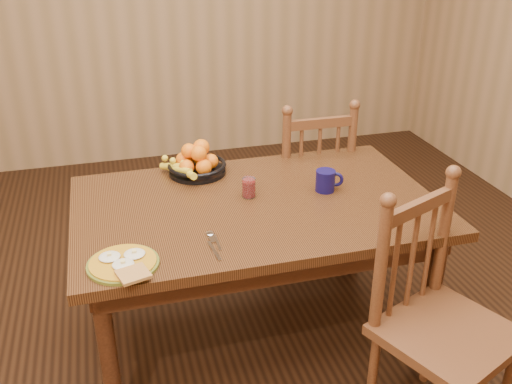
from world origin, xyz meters
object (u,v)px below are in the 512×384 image
object	(u,v)px
breakfast_plate	(124,263)
coffee_mug	(326,180)
chair_far	(307,186)
dining_table	(256,219)
fruit_bowl	(196,163)
chair_near	(439,324)

from	to	relation	value
breakfast_plate	coffee_mug	bearing A→B (deg)	22.69
breakfast_plate	coffee_mug	world-z (taller)	coffee_mug
chair_far	breakfast_plate	distance (m)	1.49
dining_table	fruit_bowl	size ratio (longest dim) A/B	4.94
chair_near	fruit_bowl	world-z (taller)	chair_near
dining_table	coffee_mug	distance (m)	0.37
coffee_mug	chair_near	bearing A→B (deg)	-75.43
breakfast_plate	fruit_bowl	size ratio (longest dim) A/B	0.93
breakfast_plate	fruit_bowl	distance (m)	0.85
coffee_mug	dining_table	bearing A→B (deg)	-175.22
breakfast_plate	coffee_mug	xyz separation A→B (m)	(0.95, 0.40, 0.04)
chair_far	fruit_bowl	world-z (taller)	chair_far
dining_table	fruit_bowl	bearing A→B (deg)	118.27
dining_table	coffee_mug	size ratio (longest dim) A/B	12.03
dining_table	chair_far	xyz separation A→B (m)	(0.48, 0.62, -0.18)
chair_near	fruit_bowl	bearing A→B (deg)	101.46
dining_table	coffee_mug	xyz separation A→B (m)	(0.34, 0.03, 0.14)
fruit_bowl	breakfast_plate	bearing A→B (deg)	-118.17
dining_table	breakfast_plate	bearing A→B (deg)	-148.65
fruit_bowl	dining_table	bearing A→B (deg)	-61.73
chair_far	breakfast_plate	bearing A→B (deg)	42.47
dining_table	chair_near	bearing A→B (deg)	-52.56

